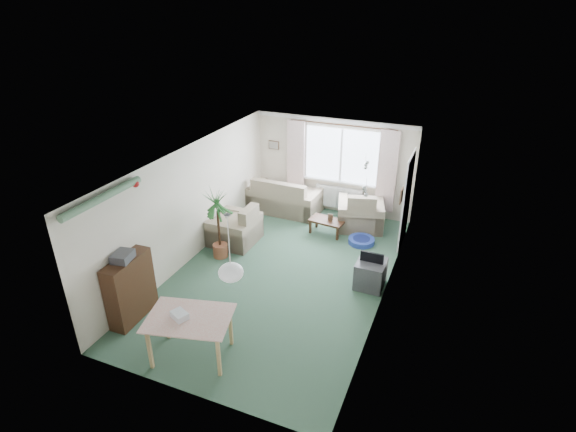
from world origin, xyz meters
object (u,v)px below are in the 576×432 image
at_px(armchair_corner, 361,208).
at_px(houseplant, 218,224).
at_px(bookshelf, 130,289).
at_px(tv_cube, 370,274).
at_px(pet_bed, 361,241).
at_px(armchair_left, 234,224).
at_px(coffee_table, 327,227).
at_px(dining_table, 191,337).
at_px(sofa, 285,194).

relative_size(armchair_corner, houseplant, 0.68).
relative_size(bookshelf, houseplant, 0.74).
distance_m(armchair_corner, bookshelf, 5.52).
xyz_separation_m(tv_cube, pet_bed, (-0.55, 1.55, -0.21)).
bearing_deg(tv_cube, bookshelf, -144.51).
relative_size(armchair_corner, armchair_left, 1.05).
distance_m(coffee_table, bookshelf, 4.67).
bearing_deg(tv_cube, armchair_corner, 109.53).
distance_m(houseplant, dining_table, 2.96).
bearing_deg(bookshelf, coffee_table, 60.46).
relative_size(sofa, armchair_left, 1.81).
bearing_deg(coffee_table, tv_cube, -50.21).
distance_m(bookshelf, houseplant, 2.34).
height_order(sofa, houseplant, houseplant).
relative_size(coffee_table, pet_bed, 1.35).
bearing_deg(bookshelf, pet_bed, 50.86).
distance_m(coffee_table, dining_table, 4.61).
bearing_deg(houseplant, pet_bed, 32.80).
relative_size(armchair_left, pet_bed, 1.72).
height_order(armchair_corner, dining_table, armchair_corner).
height_order(bookshelf, pet_bed, bookshelf).
xyz_separation_m(armchair_left, houseplant, (0.02, -0.69, 0.33)).
height_order(bookshelf, tv_cube, bookshelf).
bearing_deg(pet_bed, houseplant, -147.20).
height_order(houseplant, pet_bed, houseplant).
height_order(sofa, armchair_left, sofa).
xyz_separation_m(sofa, houseplant, (-0.38, -2.63, 0.32)).
bearing_deg(armchair_corner, bookshelf, 44.93).
bearing_deg(pet_bed, sofa, 157.52).
bearing_deg(armchair_left, armchair_corner, 127.40).
xyz_separation_m(sofa, armchair_corner, (2.01, -0.14, 0.02)).
relative_size(sofa, dining_table, 1.59).
xyz_separation_m(sofa, tv_cube, (2.80, -2.48, -0.19)).
relative_size(houseplant, tv_cube, 2.67).
bearing_deg(houseplant, armchair_corner, 46.20).
height_order(armchair_left, dining_table, armchair_left).
relative_size(armchair_left, houseplant, 0.65).
height_order(bookshelf, dining_table, bookshelf).
bearing_deg(houseplant, armchair_left, 91.99).
distance_m(armchair_left, pet_bed, 2.86).
distance_m(tv_cube, pet_bed, 1.66).
xyz_separation_m(coffee_table, houseplant, (-1.77, -1.84, 0.60)).
bearing_deg(coffee_table, houseplant, -133.87).
xyz_separation_m(coffee_table, dining_table, (-0.67, -4.56, 0.18)).
relative_size(armchair_corner, bookshelf, 0.91).
bearing_deg(tv_cube, sofa, 139.28).
xyz_separation_m(bookshelf, pet_bed, (2.99, 4.00, -0.52)).
bearing_deg(pet_bed, armchair_left, -159.31).
xyz_separation_m(dining_table, tv_cube, (2.08, 2.87, -0.09)).
distance_m(coffee_table, pet_bed, 0.88).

